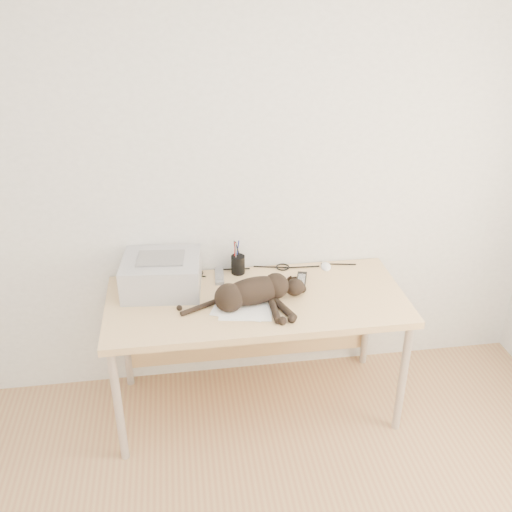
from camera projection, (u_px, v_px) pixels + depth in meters
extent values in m
plane|color=white|center=(247.00, 176.00, 3.11)|extent=(3.50, 0.00, 3.50)
cube|color=#DCB981|center=(257.00, 301.00, 3.06)|extent=(1.60, 0.70, 0.04)
cylinder|color=silver|center=(118.00, 406.00, 2.87)|extent=(0.04, 0.04, 0.70)
cylinder|color=silver|center=(403.00, 378.00, 3.06)|extent=(0.04, 0.04, 0.70)
cylinder|color=silver|center=(125.00, 337.00, 3.40)|extent=(0.04, 0.04, 0.70)
cylinder|color=silver|center=(367.00, 317.00, 3.59)|extent=(0.04, 0.04, 0.70)
cube|color=#DCB981|center=(249.00, 317.00, 3.50)|extent=(1.48, 0.02, 0.60)
cube|color=#ABABB0|center=(162.00, 274.00, 3.09)|extent=(0.45, 0.39, 0.19)
cube|color=black|center=(162.00, 273.00, 3.09)|extent=(0.35, 0.05, 0.11)
cube|color=slate|center=(161.00, 258.00, 3.05)|extent=(0.26, 0.20, 0.01)
cube|color=white|center=(246.00, 311.00, 2.94)|extent=(0.30, 0.23, 0.00)
cube|color=white|center=(239.00, 308.00, 2.95)|extent=(0.32, 0.28, 0.00)
ellipsoid|color=black|center=(254.00, 291.00, 2.97)|extent=(0.38, 0.22, 0.15)
sphere|color=black|center=(229.00, 298.00, 2.92)|extent=(0.15, 0.15, 0.15)
ellipsoid|color=black|center=(295.00, 287.00, 3.05)|extent=(0.13, 0.12, 0.09)
cone|color=black|center=(291.00, 277.00, 3.07)|extent=(0.05, 0.06, 0.05)
cone|color=black|center=(295.00, 278.00, 3.07)|extent=(0.05, 0.06, 0.05)
cylinder|color=black|center=(275.00, 310.00, 2.91)|extent=(0.08, 0.21, 0.04)
cylinder|color=black|center=(284.00, 308.00, 2.92)|extent=(0.08, 0.21, 0.04)
cylinder|color=black|center=(200.00, 307.00, 2.94)|extent=(0.22, 0.07, 0.03)
imported|color=white|center=(189.00, 270.00, 3.21)|extent=(0.15, 0.15, 0.10)
cylinder|color=black|center=(238.00, 265.00, 3.27)|extent=(0.08, 0.08, 0.11)
cylinder|color=#990C0C|center=(236.00, 253.00, 3.23)|extent=(0.01, 0.01, 0.15)
cylinder|color=navy|center=(240.00, 252.00, 3.25)|extent=(0.01, 0.01, 0.15)
cylinder|color=black|center=(238.00, 254.00, 3.23)|extent=(0.01, 0.01, 0.15)
cube|color=slate|center=(219.00, 276.00, 3.24)|extent=(0.06, 0.18, 0.02)
cube|color=black|center=(301.00, 281.00, 3.19)|extent=(0.10, 0.20, 0.02)
ellipsoid|color=white|center=(326.00, 265.00, 3.35)|extent=(0.08, 0.11, 0.03)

